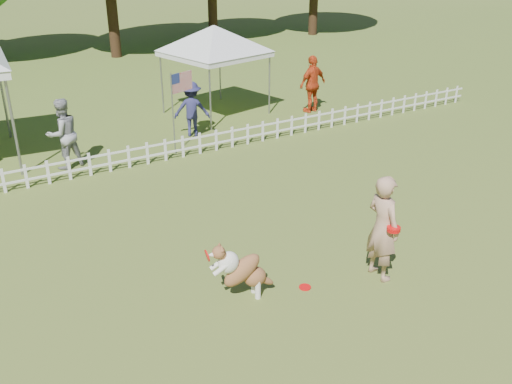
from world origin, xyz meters
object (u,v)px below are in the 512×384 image
flag_pole (173,115)px  spectator_c (313,84)px  spectator_a (63,134)px  spectator_b (192,109)px  canopy_tent_right (215,71)px  frisbee_on_turf (305,287)px  handler (383,228)px  dog (243,270)px

flag_pole → spectator_c: (5.54, 1.34, -0.16)m
spectator_a → spectator_b: size_ratio=1.12×
canopy_tent_right → flag_pole: size_ratio=1.27×
frisbee_on_turf → flag_pole: bearing=84.5°
handler → spectator_a: 8.65m
flag_pole → spectator_c: 5.70m
canopy_tent_right → spectator_c: bearing=-40.1°
dog → spectator_a: 7.40m
spectator_c → handler: bearing=51.4°
handler → canopy_tent_right: size_ratio=0.68×
dog → flag_pole: 7.06m
canopy_tent_right → spectator_b: bearing=-147.3°
canopy_tent_right → handler: bearing=-114.2°
flag_pole → spectator_b: flag_pole is taller
canopy_tent_right → spectator_a: bearing=-169.9°
frisbee_on_turf → spectator_b: 8.46m
dog → spectator_b: spectator_b is taller
frisbee_on_turf → canopy_tent_right: canopy_tent_right is taller
spectator_a → spectator_c: spectator_c is taller
dog → spectator_a: spectator_a is taller
canopy_tent_right → spectator_a: size_ratio=1.55×
spectator_c → canopy_tent_right: bearing=-36.7°
spectator_a → spectator_c: size_ratio=0.96×
handler → frisbee_on_turf: size_ratio=9.18×
spectator_a → spectator_c: 8.36m
dog → spectator_c: (7.27, 8.16, 0.40)m
frisbee_on_turf → spectator_c: bearing=53.6°
handler → flag_pole: (-0.65, 7.45, 0.15)m
dog → frisbee_on_turf: dog is taller
spectator_b → spectator_c: size_ratio=0.86×
spectator_c → dog: bearing=38.8°
handler → spectator_c: bearing=-29.2°
spectator_c → spectator_a: bearing=-3.6°
handler → spectator_c: 10.06m
handler → canopy_tent_right: (2.05, 10.25, 0.45)m
dog → frisbee_on_turf: (1.05, -0.29, -0.53)m
dog → canopy_tent_right: 10.63m
dog → flag_pole: flag_pole is taller
handler → canopy_tent_right: bearing=-11.4°
spectator_a → spectator_c: bearing=169.9°
dog → spectator_c: spectator_c is taller
frisbee_on_turf → spectator_b: bearing=78.1°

